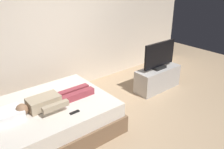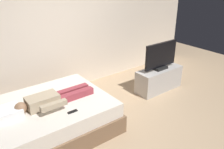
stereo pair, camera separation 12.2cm
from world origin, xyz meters
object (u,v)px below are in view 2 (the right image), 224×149
remote (73,112)px  tv_stand (159,79)px  bed (50,118)px  tv (161,56)px  person (51,100)px  pillow (3,114)px

remote → tv_stand: 2.43m
bed → remote: (0.18, -0.47, 0.29)m
tv_stand → bed: bearing=179.0°
tv_stand → tv: (-0.00, -0.00, 0.53)m
person → tv: size_ratio=1.43×
pillow → remote: (0.84, -0.47, -0.05)m
person → tv_stand: (2.52, 0.02, -0.37)m
tv_stand → remote: bearing=-169.8°
bed → tv_stand: bed is taller
bed → person: bearing=-66.6°
bed → tv_stand: 2.55m
remote → tv: (2.37, 0.43, 0.24)m
bed → person: (0.03, -0.07, 0.36)m
pillow → person: (0.69, -0.07, 0.02)m
bed → tv: tv is taller
person → tv: (2.52, 0.02, 0.16)m
remote → person: bearing=110.5°
bed → tv: (2.55, -0.05, 0.52)m
tv → person: bearing=-179.5°
remote → tv_stand: remote is taller
pillow → person: size_ratio=0.38×
remote → tv_stand: bearing=10.2°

